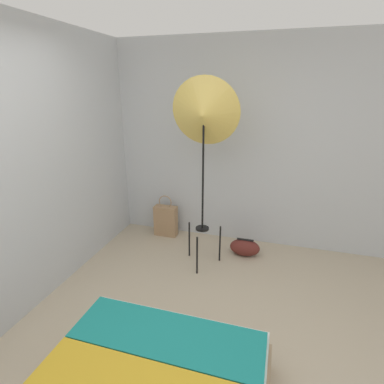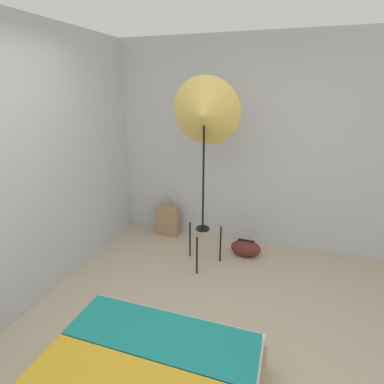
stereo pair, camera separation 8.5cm
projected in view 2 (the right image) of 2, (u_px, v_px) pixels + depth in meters
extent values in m
cube|color=#B7BCC1|center=(232.00, 145.00, 3.82)|extent=(8.00, 0.05, 2.60)
cube|color=#B7BCC1|center=(58.00, 160.00, 3.04)|extent=(0.05, 8.00, 2.60)
cube|color=#197F7A|center=(162.00, 336.00, 2.08)|extent=(1.34, 0.43, 0.04)
cylinder|color=black|center=(197.00, 256.00, 3.34)|extent=(0.02, 0.02, 0.46)
cylinder|color=black|center=(190.00, 239.00, 3.69)|extent=(0.02, 0.02, 0.46)
cylinder|color=black|center=(220.00, 244.00, 3.58)|extent=(0.02, 0.02, 0.46)
cylinder|color=black|center=(203.00, 229.00, 3.46)|extent=(0.16, 0.16, 0.02)
cylinder|color=black|center=(203.00, 175.00, 3.24)|extent=(0.02, 0.02, 1.29)
cone|color=#D1B251|center=(204.00, 114.00, 3.03)|extent=(0.73, 0.32, 0.75)
cube|color=#9E7A56|center=(168.00, 220.00, 4.24)|extent=(0.32, 0.14, 0.43)
torus|color=#9E7A56|center=(167.00, 202.00, 4.15)|extent=(0.19, 0.01, 0.19)
ellipsoid|color=#5B231E|center=(246.00, 248.00, 3.73)|extent=(0.37, 0.21, 0.21)
cube|color=black|center=(246.00, 240.00, 3.70)|extent=(0.20, 0.04, 0.01)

